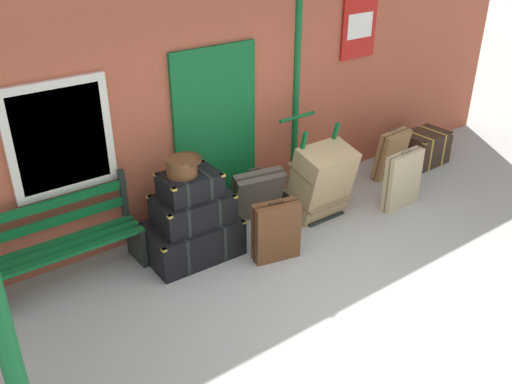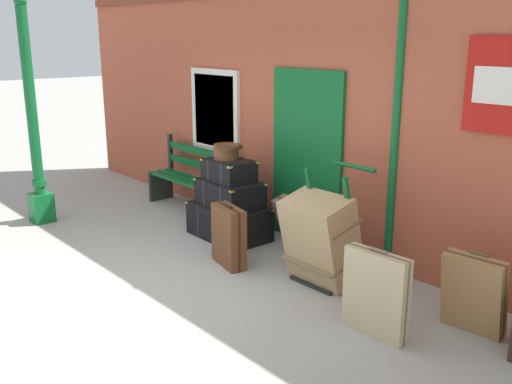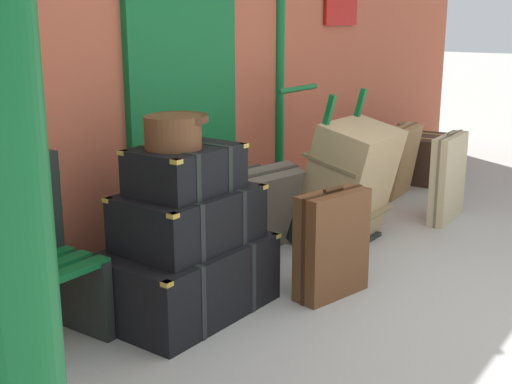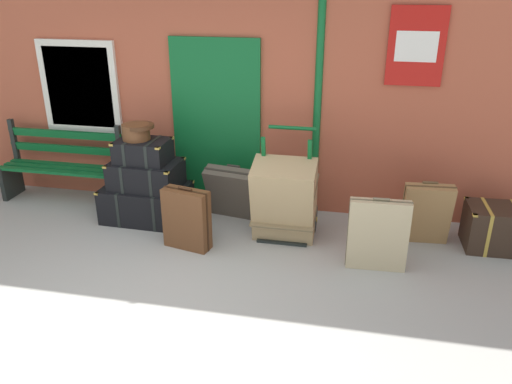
{
  "view_description": "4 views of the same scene",
  "coord_description": "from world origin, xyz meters",
  "px_view_note": "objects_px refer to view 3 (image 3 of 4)",
  "views": [
    {
      "loc": [
        -3.2,
        -2.76,
        3.52
      ],
      "look_at": [
        -0.0,
        1.6,
        0.66
      ],
      "focal_mm": 39.07,
      "sensor_mm": 36.0,
      "label": 1
    },
    {
      "loc": [
        4.63,
        -2.45,
        2.46
      ],
      "look_at": [
        0.03,
        1.61,
        0.78
      ],
      "focal_mm": 39.9,
      "sensor_mm": 36.0,
      "label": 2
    },
    {
      "loc": [
        -3.54,
        -0.65,
        1.71
      ],
      "look_at": [
        -0.15,
        1.71,
        0.63
      ],
      "focal_mm": 47.38,
      "sensor_mm": 36.0,
      "label": 3
    },
    {
      "loc": [
        1.72,
        -3.43,
        2.76
      ],
      "look_at": [
        0.68,
        1.64,
        0.54
      ],
      "focal_mm": 35.66,
      "sensor_mm": 36.0,
      "label": 4
    }
  ],
  "objects_px": {
    "lamp_post": "(24,366)",
    "steamer_trunk_middle": "(189,218)",
    "suitcase_charcoal": "(401,161)",
    "steamer_trunk_top": "(185,169)",
    "suitcase_slate": "(332,244)",
    "round_hatbox": "(174,129)",
    "large_brown_trunk": "(350,182)",
    "suitcase_caramel": "(256,212)",
    "steamer_trunk_base": "(188,278)",
    "porters_trolley": "(329,205)",
    "suitcase_umber": "(448,178)",
    "corner_trunk": "(426,158)"
  },
  "relations": [
    {
      "from": "suitcase_caramel",
      "to": "corner_trunk",
      "type": "bearing_deg",
      "value": -2.66
    },
    {
      "from": "steamer_trunk_middle",
      "to": "corner_trunk",
      "type": "relative_size",
      "value": 1.19
    },
    {
      "from": "suitcase_umber",
      "to": "suitcase_charcoal",
      "type": "bearing_deg",
      "value": 51.09
    },
    {
      "from": "steamer_trunk_top",
      "to": "suitcase_charcoal",
      "type": "bearing_deg",
      "value": 0.87
    },
    {
      "from": "suitcase_slate",
      "to": "suitcase_umber",
      "type": "xyz_separation_m",
      "value": [
        2.01,
        -0.03,
        0.04
      ]
    },
    {
      "from": "lamp_post",
      "to": "steamer_trunk_base",
      "type": "bearing_deg",
      "value": 34.93
    },
    {
      "from": "round_hatbox",
      "to": "porters_trolley",
      "type": "relative_size",
      "value": 0.32
    },
    {
      "from": "round_hatbox",
      "to": "suitcase_charcoal",
      "type": "xyz_separation_m",
      "value": [
        3.3,
        0.03,
        -0.75
      ]
    },
    {
      "from": "porters_trolley",
      "to": "suitcase_caramel",
      "type": "relative_size",
      "value": 1.71
    },
    {
      "from": "steamer_trunk_top",
      "to": "suitcase_slate",
      "type": "distance_m",
      "value": 1.05
    },
    {
      "from": "round_hatbox",
      "to": "porters_trolley",
      "type": "xyz_separation_m",
      "value": [
        1.77,
        -0.02,
        -0.84
      ]
    },
    {
      "from": "steamer_trunk_top",
      "to": "suitcase_umber",
      "type": "relative_size",
      "value": 0.8
    },
    {
      "from": "corner_trunk",
      "to": "suitcase_umber",
      "type": "bearing_deg",
      "value": -152.2
    },
    {
      "from": "suitcase_charcoal",
      "to": "suitcase_slate",
      "type": "xyz_separation_m",
      "value": [
        -2.54,
        -0.63,
        -0.02
      ]
    },
    {
      "from": "large_brown_trunk",
      "to": "suitcase_caramel",
      "type": "distance_m",
      "value": 0.8
    },
    {
      "from": "lamp_post",
      "to": "round_hatbox",
      "type": "relative_size",
      "value": 7.9
    },
    {
      "from": "steamer_trunk_base",
      "to": "suitcase_caramel",
      "type": "bearing_deg",
      "value": 12.07
    },
    {
      "from": "lamp_post",
      "to": "suitcase_charcoal",
      "type": "height_order",
      "value": "lamp_post"
    },
    {
      "from": "porters_trolley",
      "to": "suitcase_umber",
      "type": "relative_size",
      "value": 1.52
    },
    {
      "from": "suitcase_slate",
      "to": "corner_trunk",
      "type": "relative_size",
      "value": 1.01
    },
    {
      "from": "steamer_trunk_middle",
      "to": "corner_trunk",
      "type": "bearing_deg",
      "value": 1.18
    },
    {
      "from": "suitcase_charcoal",
      "to": "suitcase_slate",
      "type": "height_order",
      "value": "suitcase_charcoal"
    },
    {
      "from": "suitcase_charcoal",
      "to": "suitcase_caramel",
      "type": "bearing_deg",
      "value": 175.68
    },
    {
      "from": "round_hatbox",
      "to": "suitcase_caramel",
      "type": "relative_size",
      "value": 0.54
    },
    {
      "from": "steamer_trunk_base",
      "to": "large_brown_trunk",
      "type": "height_order",
      "value": "large_brown_trunk"
    },
    {
      "from": "suitcase_charcoal",
      "to": "suitcase_umber",
      "type": "relative_size",
      "value": 0.93
    },
    {
      "from": "round_hatbox",
      "to": "steamer_trunk_top",
      "type": "bearing_deg",
      "value": -15.39
    },
    {
      "from": "lamp_post",
      "to": "large_brown_trunk",
      "type": "xyz_separation_m",
      "value": [
        3.91,
        1.35,
        -0.65
      ]
    },
    {
      "from": "lamp_post",
      "to": "round_hatbox",
      "type": "bearing_deg",
      "value": 35.99
    },
    {
      "from": "lamp_post",
      "to": "steamer_trunk_middle",
      "type": "distance_m",
      "value": 2.75
    },
    {
      "from": "suitcase_umber",
      "to": "porters_trolley",
      "type": "bearing_deg",
      "value": 149.23
    },
    {
      "from": "lamp_post",
      "to": "suitcase_charcoal",
      "type": "bearing_deg",
      "value": 16.24
    },
    {
      "from": "steamer_trunk_base",
      "to": "suitcase_slate",
      "type": "xyz_separation_m",
      "value": [
        0.71,
        -0.57,
        0.13
      ]
    },
    {
      "from": "suitcase_slate",
      "to": "lamp_post",
      "type": "bearing_deg",
      "value": -161.73
    },
    {
      "from": "round_hatbox",
      "to": "suitcase_caramel",
      "type": "height_order",
      "value": "round_hatbox"
    },
    {
      "from": "steamer_trunk_base",
      "to": "suitcase_charcoal",
      "type": "bearing_deg",
      "value": 0.92
    },
    {
      "from": "porters_trolley",
      "to": "suitcase_slate",
      "type": "height_order",
      "value": "porters_trolley"
    },
    {
      "from": "large_brown_trunk",
      "to": "suitcase_slate",
      "type": "distance_m",
      "value": 1.09
    },
    {
      "from": "round_hatbox",
      "to": "suitcase_charcoal",
      "type": "bearing_deg",
      "value": 0.54
    },
    {
      "from": "steamer_trunk_base",
      "to": "porters_trolley",
      "type": "bearing_deg",
      "value": -0.04
    },
    {
      "from": "round_hatbox",
      "to": "suitcase_charcoal",
      "type": "distance_m",
      "value": 3.39
    },
    {
      "from": "steamer_trunk_top",
      "to": "large_brown_trunk",
      "type": "distance_m",
      "value": 1.76
    },
    {
      "from": "suitcase_umber",
      "to": "steamer_trunk_top",
      "type": "bearing_deg",
      "value": 167.42
    },
    {
      "from": "suitcase_caramel",
      "to": "corner_trunk",
      "type": "xyz_separation_m",
      "value": [
        2.99,
        -0.14,
        -0.1
      ]
    },
    {
      "from": "suitcase_caramel",
      "to": "suitcase_umber",
      "type": "bearing_deg",
      "value": -25.92
    },
    {
      "from": "lamp_post",
      "to": "steamer_trunk_top",
      "type": "bearing_deg",
      "value": 34.88
    },
    {
      "from": "steamer_trunk_middle",
      "to": "suitcase_charcoal",
      "type": "height_order",
      "value": "steamer_trunk_middle"
    },
    {
      "from": "suitcase_slate",
      "to": "large_brown_trunk",
      "type": "bearing_deg",
      "value": 21.54
    },
    {
      "from": "steamer_trunk_base",
      "to": "porters_trolley",
      "type": "distance_m",
      "value": 1.71
    },
    {
      "from": "suitcase_caramel",
      "to": "steamer_trunk_middle",
      "type": "bearing_deg",
      "value": -167.58
    }
  ]
}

